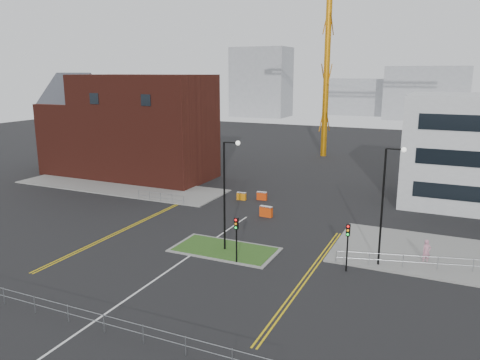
% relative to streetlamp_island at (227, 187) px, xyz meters
% --- Properties ---
extents(ground, '(200.00, 200.00, 0.00)m').
position_rel_streetlamp_island_xyz_m(ground, '(-2.22, -8.00, -5.41)').
color(ground, black).
rests_on(ground, ground).
extents(pavement_left, '(28.00, 8.00, 0.12)m').
position_rel_streetlamp_island_xyz_m(pavement_left, '(-22.22, 14.00, -5.35)').
color(pavement_left, slate).
rests_on(pavement_left, ground).
extents(island_kerb, '(8.60, 4.60, 0.08)m').
position_rel_streetlamp_island_xyz_m(island_kerb, '(-0.22, 0.00, -5.37)').
color(island_kerb, slate).
rests_on(island_kerb, ground).
extents(grass_island, '(8.00, 4.00, 0.12)m').
position_rel_streetlamp_island_xyz_m(grass_island, '(-0.22, 0.00, -5.35)').
color(grass_island, '#204717').
rests_on(grass_island, ground).
extents(brick_building, '(24.20, 10.07, 14.24)m').
position_rel_streetlamp_island_xyz_m(brick_building, '(-25.19, 20.00, 1.44)').
color(brick_building, '#4B1A12').
rests_on(brick_building, ground).
extents(streetlamp_island, '(1.46, 0.36, 9.18)m').
position_rel_streetlamp_island_xyz_m(streetlamp_island, '(0.00, 0.00, 0.00)').
color(streetlamp_island, black).
rests_on(streetlamp_island, ground).
extents(streetlamp_right_near, '(1.46, 0.36, 9.18)m').
position_rel_streetlamp_island_xyz_m(streetlamp_right_near, '(12.00, 2.00, 0.00)').
color(streetlamp_right_near, black).
rests_on(streetlamp_right_near, ground).
extents(traffic_light_island, '(0.28, 0.33, 3.65)m').
position_rel_streetlamp_island_xyz_m(traffic_light_island, '(1.78, -2.02, -2.85)').
color(traffic_light_island, black).
rests_on(traffic_light_island, ground).
extents(traffic_light_right, '(0.28, 0.33, 3.65)m').
position_rel_streetlamp_island_xyz_m(traffic_light_right, '(9.78, -0.02, -2.85)').
color(traffic_light_right, black).
rests_on(traffic_light_right, ground).
extents(railing_front, '(24.05, 0.05, 1.10)m').
position_rel_streetlamp_island_xyz_m(railing_front, '(-2.22, -14.00, -4.63)').
color(railing_front, gray).
rests_on(railing_front, ground).
extents(railing_left, '(6.05, 0.05, 1.10)m').
position_rel_streetlamp_island_xyz_m(railing_left, '(-13.22, 10.00, -4.67)').
color(railing_left, gray).
rests_on(railing_left, ground).
extents(railing_right, '(19.05, 5.05, 1.10)m').
position_rel_streetlamp_island_xyz_m(railing_right, '(18.28, 3.50, -4.63)').
color(railing_right, gray).
rests_on(railing_right, ground).
extents(centre_line, '(0.15, 30.00, 0.01)m').
position_rel_streetlamp_island_xyz_m(centre_line, '(-2.22, -6.00, -5.41)').
color(centre_line, silver).
rests_on(centre_line, ground).
extents(yellow_left_a, '(0.12, 24.00, 0.01)m').
position_rel_streetlamp_island_xyz_m(yellow_left_a, '(-11.22, 2.00, -5.41)').
color(yellow_left_a, gold).
rests_on(yellow_left_a, ground).
extents(yellow_left_b, '(0.12, 24.00, 0.01)m').
position_rel_streetlamp_island_xyz_m(yellow_left_b, '(-10.92, 2.00, -5.41)').
color(yellow_left_b, gold).
rests_on(yellow_left_b, ground).
extents(yellow_right_a, '(0.12, 20.00, 0.01)m').
position_rel_streetlamp_island_xyz_m(yellow_right_a, '(7.28, -2.00, -5.41)').
color(yellow_right_a, gold).
rests_on(yellow_right_a, ground).
extents(yellow_right_b, '(0.12, 20.00, 0.01)m').
position_rel_streetlamp_island_xyz_m(yellow_right_b, '(7.58, -2.00, -5.41)').
color(yellow_right_b, gold).
rests_on(yellow_right_b, ground).
extents(skyline_a, '(18.00, 12.00, 22.00)m').
position_rel_streetlamp_island_xyz_m(skyline_a, '(-42.22, 112.00, 5.59)').
color(skyline_a, gray).
rests_on(skyline_a, ground).
extents(skyline_b, '(24.00, 12.00, 16.00)m').
position_rel_streetlamp_island_xyz_m(skyline_b, '(7.78, 122.00, 2.59)').
color(skyline_b, gray).
rests_on(skyline_b, ground).
extents(skyline_d, '(30.00, 12.00, 12.00)m').
position_rel_streetlamp_island_xyz_m(skyline_d, '(-10.22, 132.00, 0.59)').
color(skyline_d, gray).
rests_on(skyline_d, ground).
extents(pedestrian, '(0.82, 0.76, 1.89)m').
position_rel_streetlamp_island_xyz_m(pedestrian, '(15.04, 3.98, -4.47)').
color(pedestrian, '#C68096').
rests_on(pedestrian, ground).
extents(barrier_left, '(1.09, 0.46, 0.90)m').
position_rel_streetlamp_island_xyz_m(barrier_left, '(-5.35, 14.71, -4.93)').
color(barrier_left, '#CB730B').
rests_on(barrier_left, ground).
extents(barrier_mid, '(1.34, 0.53, 1.10)m').
position_rel_streetlamp_island_xyz_m(barrier_mid, '(-0.46, 9.94, -4.82)').
color(barrier_mid, '#D53F0B').
rests_on(barrier_mid, ground).
extents(barrier_right, '(1.16, 0.43, 0.97)m').
position_rel_streetlamp_island_xyz_m(barrier_right, '(-3.22, 15.67, -4.89)').
color(barrier_right, red).
rests_on(barrier_right, ground).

